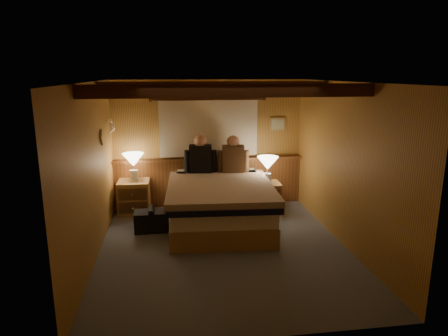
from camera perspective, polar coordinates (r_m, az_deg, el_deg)
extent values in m
plane|color=#484D56|center=(6.01, -0.04, -11.33)|extent=(4.20, 4.20, 0.00)
plane|color=tan|center=(5.46, -0.04, 12.19)|extent=(4.20, 4.20, 0.00)
plane|color=#BC9343|center=(7.66, -2.24, 3.51)|extent=(3.60, 0.00, 3.60)
plane|color=#BC9343|center=(5.66, -18.39, -0.74)|extent=(0.00, 4.20, 4.20)
plane|color=#BC9343|center=(6.13, 16.87, 0.42)|extent=(0.00, 4.20, 4.20)
plane|color=#BC9343|center=(3.64, 4.62, -7.85)|extent=(3.60, 0.00, 3.60)
cube|color=brown|center=(7.77, -2.14, -2.02)|extent=(3.60, 0.12, 0.90)
cube|color=brown|center=(7.60, -2.13, 1.28)|extent=(3.60, 0.22, 0.04)
cylinder|color=#441F11|center=(7.48, -2.23, 9.83)|extent=(2.10, 0.05, 0.05)
sphere|color=#441F11|center=(7.45, -10.41, 9.61)|extent=(0.08, 0.08, 0.08)
sphere|color=#441F11|center=(7.66, 5.72, 9.86)|extent=(0.08, 0.08, 0.08)
cube|color=silver|center=(7.55, -2.20, 5.67)|extent=(1.85, 0.08, 1.05)
cube|color=#441F11|center=(4.87, 0.96, 10.97)|extent=(3.60, 0.15, 0.16)
cube|color=#441F11|center=(6.36, -1.20, 11.55)|extent=(3.60, 0.15, 0.16)
cylinder|color=silver|center=(7.12, -16.03, 6.72)|extent=(0.03, 0.55, 0.03)
torus|color=silver|center=(6.98, -15.88, 5.61)|extent=(0.01, 0.21, 0.21)
torus|color=silver|center=(7.21, -15.64, 5.86)|extent=(0.01, 0.21, 0.21)
cube|color=tan|center=(7.84, 7.68, 6.22)|extent=(0.30, 0.03, 0.25)
cube|color=beige|center=(7.83, 7.70, 6.21)|extent=(0.24, 0.01, 0.19)
cube|color=tan|center=(6.80, -0.60, -6.87)|extent=(1.72, 2.23, 0.32)
cube|color=white|center=(6.70, -0.61, -4.56)|extent=(1.68, 2.18, 0.26)
cube|color=black|center=(6.40, -0.44, -3.93)|extent=(1.76, 1.80, 0.09)
cube|color=pink|center=(6.51, -0.53, -2.94)|extent=(1.81, 2.02, 0.13)
cube|color=white|center=(7.43, -4.20, -1.08)|extent=(0.66, 0.40, 0.17)
cube|color=white|center=(7.48, 2.03, -0.95)|extent=(0.66, 0.40, 0.17)
cube|color=tan|center=(7.50, -12.70, -4.06)|extent=(0.57, 0.51, 0.61)
cube|color=brown|center=(7.24, -12.93, -3.70)|extent=(0.50, 0.03, 0.21)
cube|color=brown|center=(7.31, -12.83, -5.54)|extent=(0.50, 0.03, 0.21)
cylinder|color=silver|center=(7.24, -12.93, -3.70)|extent=(0.03, 0.03, 0.03)
cylinder|color=silver|center=(7.31, -12.83, -5.54)|extent=(0.03, 0.03, 0.03)
cube|color=tan|center=(7.44, 6.01, -4.18)|extent=(0.50, 0.45, 0.55)
cube|color=brown|center=(7.21, 6.44, -3.86)|extent=(0.45, 0.02, 0.19)
cube|color=brown|center=(7.28, 6.39, -5.52)|extent=(0.45, 0.02, 0.19)
cylinder|color=silver|center=(7.21, 6.44, -3.86)|extent=(0.03, 0.03, 0.03)
cylinder|color=silver|center=(7.28, 6.39, -5.52)|extent=(0.03, 0.03, 0.03)
cylinder|color=silver|center=(7.42, -12.73, -1.02)|extent=(0.15, 0.15, 0.19)
cylinder|color=silver|center=(7.39, -12.78, -0.06)|extent=(0.03, 0.03, 0.11)
cone|color=#FAECC3|center=(7.36, -12.85, 1.15)|extent=(0.38, 0.38, 0.23)
cylinder|color=silver|center=(7.30, 6.20, -1.49)|extent=(0.15, 0.15, 0.19)
cylinder|color=silver|center=(7.27, 6.23, -0.52)|extent=(0.03, 0.03, 0.11)
cone|color=#FAECC3|center=(7.23, 6.26, 0.71)|extent=(0.38, 0.38, 0.23)
cube|color=black|center=(7.28, -3.37, 1.21)|extent=(0.42, 0.27, 0.53)
cylinder|color=black|center=(7.30, -5.19, 0.87)|extent=(0.13, 0.13, 0.42)
cylinder|color=black|center=(7.28, -1.53, 0.90)|extent=(0.13, 0.13, 0.42)
sphere|color=tan|center=(7.21, -3.41, 3.84)|extent=(0.23, 0.23, 0.23)
cube|color=#4E341F|center=(7.30, 1.30, 1.22)|extent=(0.41, 0.27, 0.52)
cylinder|color=#4E341F|center=(7.30, -0.49, 0.89)|extent=(0.12, 0.12, 0.41)
cylinder|color=#4E341F|center=(7.33, 3.08, 0.92)|extent=(0.12, 0.12, 0.41)
sphere|color=tan|center=(7.24, 1.32, 3.79)|extent=(0.23, 0.23, 0.23)
cube|color=black|center=(6.67, -10.29, -7.47)|extent=(0.55, 0.34, 0.33)
cylinder|color=black|center=(6.60, -10.36, -5.96)|extent=(0.09, 0.33, 0.09)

